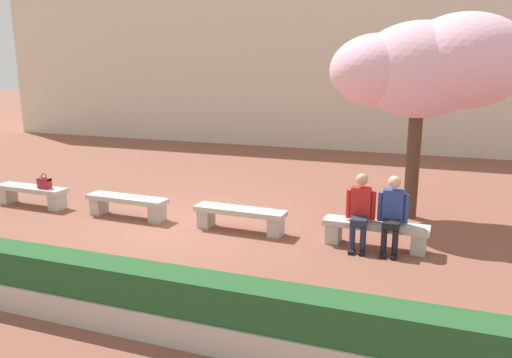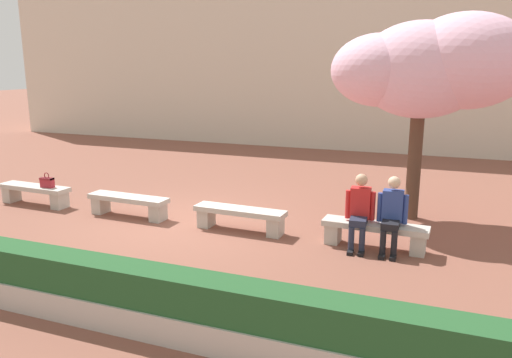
{
  "view_description": "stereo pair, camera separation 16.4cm",
  "coord_description": "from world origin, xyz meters",
  "px_view_note": "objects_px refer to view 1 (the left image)",
  "views": [
    {
      "loc": [
        4.73,
        -8.44,
        3.09
      ],
      "look_at": [
        1.52,
        0.2,
        1.0
      ],
      "focal_mm": 35.0,
      "sensor_mm": 36.0,
      "label": 1
    },
    {
      "loc": [
        4.88,
        -8.38,
        3.09
      ],
      "look_at": [
        1.52,
        0.2,
        1.0
      ],
      "focal_mm": 35.0,
      "sensor_mm": 36.0,
      "label": 2
    }
  ],
  "objects_px": {
    "stone_bench_west_end": "(32,193)",
    "stone_bench_center": "(240,216)",
    "handbag": "(44,183)",
    "stone_bench_near_west": "(127,203)",
    "person_seated_right": "(392,211)",
    "person_seated_left": "(360,208)",
    "stone_bench_near_east": "(375,231)",
    "cherry_tree_main": "(426,67)"
  },
  "relations": [
    {
      "from": "stone_bench_west_end",
      "to": "stone_bench_center",
      "type": "distance_m",
      "value": 5.07
    },
    {
      "from": "handbag",
      "to": "stone_bench_center",
      "type": "bearing_deg",
      "value": 0.28
    },
    {
      "from": "stone_bench_near_west",
      "to": "person_seated_right",
      "type": "height_order",
      "value": "person_seated_right"
    },
    {
      "from": "stone_bench_center",
      "to": "stone_bench_near_west",
      "type": "bearing_deg",
      "value": 180.0
    },
    {
      "from": "stone_bench_center",
      "to": "person_seated_left",
      "type": "height_order",
      "value": "person_seated_left"
    },
    {
      "from": "stone_bench_near_east",
      "to": "person_seated_left",
      "type": "bearing_deg",
      "value": -168.69
    },
    {
      "from": "stone_bench_near_west",
      "to": "cherry_tree_main",
      "type": "bearing_deg",
      "value": 20.41
    },
    {
      "from": "stone_bench_near_east",
      "to": "cherry_tree_main",
      "type": "xyz_separation_m",
      "value": [
        0.57,
        2.1,
        2.76
      ]
    },
    {
      "from": "stone_bench_near_east",
      "to": "stone_bench_center",
      "type": "bearing_deg",
      "value": 180.0
    },
    {
      "from": "stone_bench_center",
      "to": "handbag",
      "type": "height_order",
      "value": "handbag"
    },
    {
      "from": "cherry_tree_main",
      "to": "stone_bench_west_end",
      "type": "bearing_deg",
      "value": -165.6
    },
    {
      "from": "stone_bench_near_east",
      "to": "person_seated_right",
      "type": "height_order",
      "value": "person_seated_right"
    },
    {
      "from": "stone_bench_near_west",
      "to": "person_seated_left",
      "type": "relative_size",
      "value": 1.41
    },
    {
      "from": "stone_bench_near_west",
      "to": "stone_bench_center",
      "type": "xyz_separation_m",
      "value": [
        2.54,
        0.0,
        0.0
      ]
    },
    {
      "from": "stone_bench_center",
      "to": "stone_bench_near_east",
      "type": "xyz_separation_m",
      "value": [
        2.54,
        0.0,
        0.0
      ]
    },
    {
      "from": "person_seated_left",
      "to": "stone_bench_center",
      "type": "bearing_deg",
      "value": 178.65
    },
    {
      "from": "person_seated_right",
      "to": "stone_bench_center",
      "type": "bearing_deg",
      "value": 178.91
    },
    {
      "from": "stone_bench_center",
      "to": "stone_bench_near_east",
      "type": "bearing_deg",
      "value": 0.0
    },
    {
      "from": "stone_bench_near_west",
      "to": "person_seated_right",
      "type": "bearing_deg",
      "value": -0.57
    },
    {
      "from": "stone_bench_near_east",
      "to": "cherry_tree_main",
      "type": "distance_m",
      "value": 3.52
    },
    {
      "from": "person_seated_left",
      "to": "cherry_tree_main",
      "type": "height_order",
      "value": "cherry_tree_main"
    },
    {
      "from": "stone_bench_west_end",
      "to": "handbag",
      "type": "xyz_separation_m",
      "value": [
        0.42,
        -0.02,
        0.28
      ]
    },
    {
      "from": "stone_bench_near_west",
      "to": "stone_bench_center",
      "type": "bearing_deg",
      "value": 0.0
    },
    {
      "from": "stone_bench_near_east",
      "to": "stone_bench_west_end",
      "type": "bearing_deg",
      "value": 180.0
    },
    {
      "from": "stone_bench_west_end",
      "to": "cherry_tree_main",
      "type": "relative_size",
      "value": 0.44
    },
    {
      "from": "person_seated_left",
      "to": "handbag",
      "type": "xyz_separation_m",
      "value": [
        -6.93,
        0.03,
        -0.12
      ]
    },
    {
      "from": "stone_bench_west_end",
      "to": "stone_bench_near_west",
      "type": "distance_m",
      "value": 2.54
    },
    {
      "from": "person_seated_left",
      "to": "handbag",
      "type": "relative_size",
      "value": 3.81
    },
    {
      "from": "stone_bench_near_west",
      "to": "stone_bench_west_end",
      "type": "bearing_deg",
      "value": 180.0
    },
    {
      "from": "person_seated_right",
      "to": "handbag",
      "type": "bearing_deg",
      "value": 179.76
    },
    {
      "from": "stone_bench_near_east",
      "to": "handbag",
      "type": "relative_size",
      "value": 5.35
    },
    {
      "from": "stone_bench_west_end",
      "to": "handbag",
      "type": "distance_m",
      "value": 0.5
    },
    {
      "from": "stone_bench_west_end",
      "to": "person_seated_left",
      "type": "distance_m",
      "value": 7.35
    },
    {
      "from": "person_seated_left",
      "to": "person_seated_right",
      "type": "xyz_separation_m",
      "value": [
        0.54,
        -0.0,
        0.0
      ]
    },
    {
      "from": "stone_bench_west_end",
      "to": "handbag",
      "type": "relative_size",
      "value": 5.35
    },
    {
      "from": "person_seated_right",
      "to": "stone_bench_near_east",
      "type": "bearing_deg",
      "value": 168.92
    },
    {
      "from": "stone_bench_near_west",
      "to": "handbag",
      "type": "height_order",
      "value": "handbag"
    },
    {
      "from": "stone_bench_near_west",
      "to": "stone_bench_center",
      "type": "height_order",
      "value": "same"
    },
    {
      "from": "handbag",
      "to": "stone_bench_west_end",
      "type": "bearing_deg",
      "value": 176.93
    },
    {
      "from": "stone_bench_west_end",
      "to": "stone_bench_near_west",
      "type": "relative_size",
      "value": 1.0
    },
    {
      "from": "stone_bench_west_end",
      "to": "cherry_tree_main",
      "type": "bearing_deg",
      "value": 14.4
    },
    {
      "from": "person_seated_left",
      "to": "stone_bench_near_east",
      "type": "bearing_deg",
      "value": 11.31
    }
  ]
}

